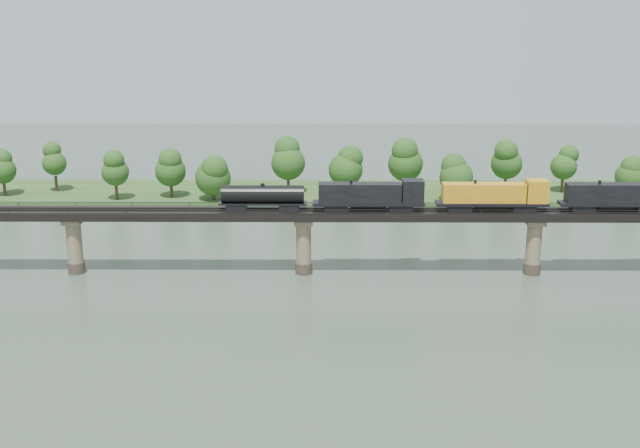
{
  "coord_description": "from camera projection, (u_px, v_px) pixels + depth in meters",
  "views": [
    {
      "loc": [
        3.74,
        -103.01,
        47.06
      ],
      "look_at": [
        2.84,
        30.0,
        9.0
      ],
      "focal_mm": 45.0,
      "sensor_mm": 36.0,
      "label": 1
    }
  ],
  "objects": [
    {
      "name": "ground",
      "position": [
        298.0,
        345.0,
        112.01
      ],
      "size": [
        400.0,
        400.0,
        0.0
      ],
      "primitive_type": "plane",
      "color": "#364537",
      "rests_on": "ground"
    },
    {
      "name": "bridge_superstructure",
      "position": [
        303.0,
        208.0,
        137.6
      ],
      "size": [
        220.0,
        4.9,
        0.75
      ],
      "color": "black",
      "rests_on": "bridge"
    },
    {
      "name": "bridge",
      "position": [
        304.0,
        244.0,
        139.35
      ],
      "size": [
        236.0,
        30.0,
        11.5
      ],
      "color": "#473A2D",
      "rests_on": "ground"
    },
    {
      "name": "freight_train",
      "position": [
        452.0,
        196.0,
        136.82
      ],
      "size": [
        77.45,
        3.02,
        5.33
      ],
      "color": "black",
      "rests_on": "bridge"
    },
    {
      "name": "far_treeline",
      "position": [
        274.0,
        165.0,
        187.05
      ],
      "size": [
        289.06,
        17.54,
        13.6
      ],
      "color": "#382619",
      "rests_on": "far_bank"
    },
    {
      "name": "far_bank",
      "position": [
        310.0,
        194.0,
        193.5
      ],
      "size": [
        300.0,
        24.0,
        1.6
      ],
      "primitive_type": "cube",
      "color": "#29491D",
      "rests_on": "ground"
    }
  ]
}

